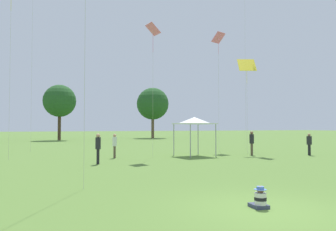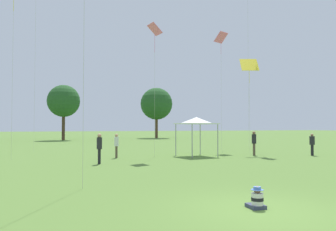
# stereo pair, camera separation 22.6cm
# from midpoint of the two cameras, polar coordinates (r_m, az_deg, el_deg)

# --- Properties ---
(ground_plane) EXTENTS (300.00, 300.00, 0.00)m
(ground_plane) POSITION_cam_midpoint_polar(r_m,az_deg,el_deg) (9.30, 15.75, -15.56)
(ground_plane) COLOR #567A33
(seated_toddler) EXTENTS (0.43, 0.52, 0.60)m
(seated_toddler) POSITION_cam_midpoint_polar(r_m,az_deg,el_deg) (9.40, 15.03, -13.87)
(seated_toddler) COLOR #383D56
(seated_toddler) RESTS_ON ground
(person_standing_0) EXTENTS (0.32, 0.32, 1.69)m
(person_standing_0) POSITION_cam_midpoint_polar(r_m,az_deg,el_deg) (23.28, -9.56, -4.80)
(person_standing_0) COLOR brown
(person_standing_0) RESTS_ON ground
(person_standing_1) EXTENTS (0.50, 0.50, 1.67)m
(person_standing_1) POSITION_cam_midpoint_polar(r_m,az_deg,el_deg) (27.32, 23.16, -4.33)
(person_standing_1) COLOR black
(person_standing_1) RESTS_ON ground
(person_standing_2) EXTENTS (0.42, 0.42, 1.79)m
(person_standing_2) POSITION_cam_midpoint_polar(r_m,az_deg,el_deg) (19.68, -12.41, -5.13)
(person_standing_2) COLOR black
(person_standing_2) RESTS_ON ground
(person_standing_3) EXTENTS (0.48, 0.48, 1.84)m
(person_standing_3) POSITION_cam_midpoint_polar(r_m,az_deg,el_deg) (25.99, 14.13, -4.29)
(person_standing_3) COLOR brown
(person_standing_3) RESTS_ON ground
(canopy_tent) EXTENTS (2.84, 2.84, 2.91)m
(canopy_tent) POSITION_cam_midpoint_polar(r_m,az_deg,el_deg) (24.63, 4.36, -0.96)
(canopy_tent) COLOR white
(canopy_tent) RESTS_ON ground
(kite_0) EXTENTS (0.94, 1.14, 9.65)m
(kite_0) POSITION_cam_midpoint_polar(r_m,az_deg,el_deg) (24.57, -2.91, 14.24)
(kite_0) COLOR pink
(kite_0) RESTS_ON ground
(kite_1) EXTENTS (1.68, 1.38, 7.92)m
(kite_1) POSITION_cam_midpoint_polar(r_m,az_deg,el_deg) (28.38, 13.33, 8.39)
(kite_1) COLOR yellow
(kite_1) RESTS_ON ground
(kite_2) EXTENTS (1.40, 1.21, 11.11)m
(kite_2) POSITION_cam_midpoint_polar(r_m,az_deg,el_deg) (32.31, 8.56, 12.84)
(kite_2) COLOR pink
(kite_2) RESTS_ON ground
(distant_tree_0) EXTENTS (6.14, 6.14, 9.67)m
(distant_tree_0) POSITION_cam_midpoint_polar(r_m,az_deg,el_deg) (63.07, -2.77, 2.04)
(distant_tree_0) COLOR brown
(distant_tree_0) RESTS_ON ground
(distant_tree_1) EXTENTS (5.21, 5.21, 8.97)m
(distant_tree_1) POSITION_cam_midpoint_polar(r_m,az_deg,el_deg) (55.73, -18.47, 2.41)
(distant_tree_1) COLOR #473323
(distant_tree_1) RESTS_ON ground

